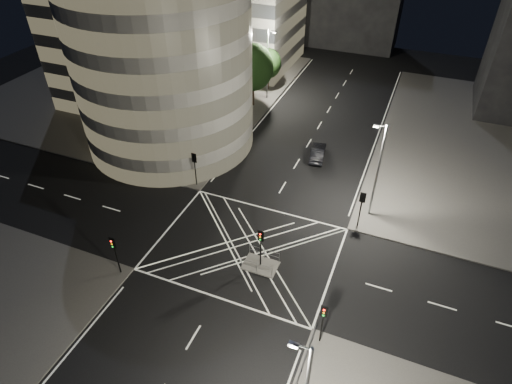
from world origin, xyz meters
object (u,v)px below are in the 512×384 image
at_px(traffic_signal_island, 261,242).
at_px(street_lamp_left_near, 210,118).
at_px(traffic_signal_fr, 362,203).
at_px(traffic_signal_nl, 114,249).
at_px(street_lamp_right_far, 377,169).
at_px(central_island, 260,265).
at_px(traffic_signal_fl, 195,163).
at_px(sedan, 318,152).
at_px(street_lamp_left_far, 268,63).
at_px(traffic_signal_nr, 323,318).

height_order(traffic_signal_island, street_lamp_left_near, street_lamp_left_near).
distance_m(traffic_signal_fr, traffic_signal_island, 10.73).
xyz_separation_m(traffic_signal_nl, street_lamp_right_far, (18.24, 15.80, 2.63)).
bearing_deg(central_island, traffic_signal_fr, 50.67).
bearing_deg(traffic_signal_island, traffic_signal_nl, -153.86).
bearing_deg(traffic_signal_fr, traffic_signal_island, -129.33).
xyz_separation_m(traffic_signal_fl, sedan, (10.70, 10.36, -2.16)).
bearing_deg(traffic_signal_fl, street_lamp_left_far, 91.57).
height_order(central_island, traffic_signal_island, traffic_signal_island).
bearing_deg(street_lamp_right_far, traffic_signal_fl, -173.12).
xyz_separation_m(traffic_signal_fl, traffic_signal_nl, (0.00, -13.60, 0.00)).
bearing_deg(traffic_signal_nl, traffic_signal_island, 26.14).
bearing_deg(sedan, traffic_signal_fl, 35.09).
xyz_separation_m(central_island, street_lamp_left_near, (-11.44, 13.50, 5.47)).
distance_m(central_island, traffic_signal_nl, 12.36).
bearing_deg(street_lamp_left_near, sedan, 24.49).
relative_size(traffic_signal_nl, sedan, 0.88).
distance_m(central_island, sedan, 18.68).
xyz_separation_m(traffic_signal_island, sedan, (-0.10, 18.66, -2.16)).
bearing_deg(central_island, traffic_signal_nl, -153.86).
relative_size(traffic_signal_island, street_lamp_left_near, 0.40).
bearing_deg(sedan, traffic_signal_island, 81.32).
relative_size(traffic_signal_nr, traffic_signal_island, 1.00).
bearing_deg(sedan, street_lamp_left_far, -57.54).
relative_size(traffic_signal_fl, street_lamp_left_near, 0.40).
bearing_deg(traffic_signal_island, traffic_signal_fl, 142.46).
bearing_deg(sedan, street_lamp_right_far, 123.72).
height_order(traffic_signal_nr, sedan, traffic_signal_nr).
bearing_deg(traffic_signal_island, street_lamp_right_far, 54.70).
xyz_separation_m(traffic_signal_island, street_lamp_right_far, (7.44, 10.50, 2.63)).
xyz_separation_m(traffic_signal_island, street_lamp_left_near, (-11.44, 13.50, 2.63)).
relative_size(traffic_signal_fr, street_lamp_left_near, 0.40).
xyz_separation_m(street_lamp_left_near, sedan, (11.34, 5.16, -4.79)).
bearing_deg(sedan, traffic_signal_nl, 56.95).
xyz_separation_m(traffic_signal_nl, street_lamp_left_near, (-0.64, 18.80, 2.63)).
distance_m(central_island, street_lamp_right_far, 13.98).
bearing_deg(street_lamp_left_near, central_island, -49.73).
xyz_separation_m(traffic_signal_nl, street_lamp_left_far, (-0.64, 36.80, 2.63)).
height_order(street_lamp_left_near, street_lamp_right_far, same).
bearing_deg(street_lamp_left_near, street_lamp_right_far, -9.03).
relative_size(street_lamp_left_near, street_lamp_right_far, 1.00).
height_order(traffic_signal_fr, street_lamp_left_far, street_lamp_left_far).
xyz_separation_m(street_lamp_left_far, street_lamp_right_far, (18.87, -21.00, 0.00)).
bearing_deg(central_island, street_lamp_left_near, 130.27).
xyz_separation_m(traffic_signal_nl, traffic_signal_nr, (17.60, 0.00, 0.00)).
bearing_deg(traffic_signal_nr, sedan, 106.06).
distance_m(traffic_signal_fl, traffic_signal_nr, 22.24).
height_order(traffic_signal_fr, traffic_signal_island, same).
distance_m(traffic_signal_nl, traffic_signal_fr, 22.24).
xyz_separation_m(traffic_signal_fl, traffic_signal_island, (10.80, -8.30, 0.00)).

